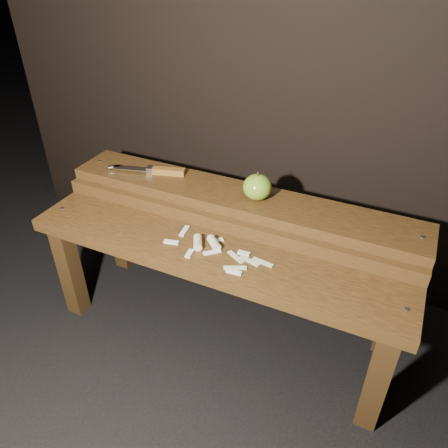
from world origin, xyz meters
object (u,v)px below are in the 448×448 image
at_px(bench_rear_tier, 237,217).
at_px(apple, 257,187).
at_px(knife, 159,171).
at_px(bench_front_tier, 207,271).

height_order(bench_rear_tier, apple, apple).
height_order(apple, knife, apple).
distance_m(apple, knife, 0.37).
bearing_deg(bench_rear_tier, knife, 177.13).
distance_m(bench_front_tier, knife, 0.42).
relative_size(apple, knife, 0.34).
height_order(bench_front_tier, bench_rear_tier, bench_rear_tier).
xyz_separation_m(bench_front_tier, bench_rear_tier, (0.00, 0.23, 0.06)).
xyz_separation_m(bench_front_tier, knife, (-0.31, 0.24, 0.16)).
bearing_deg(knife, apple, -1.72).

